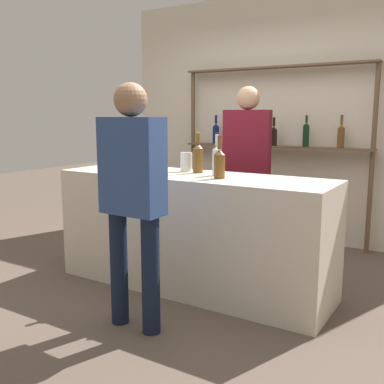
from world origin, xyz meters
The scene contains 12 objects.
ground_plane centered at (0.00, 0.00, 0.00)m, with size 16.00×16.00×0.00m, color brown.
bar_counter centered at (0.00, 0.00, 0.48)m, with size 2.33×0.68×0.96m, color beige.
back_wall centered at (0.00, 1.94, 1.40)m, with size 3.93×0.12×2.80m, color beige.
back_shelf centered at (-0.01, 1.76, 1.30)m, with size 2.20×0.18×1.97m.
counter_bottle_0 centered at (-0.02, 0.13, 1.09)m, with size 0.09×0.09×0.34m.
counter_bottle_1 centered at (0.19, 0.07, 1.09)m, with size 0.07×0.07×0.34m.
counter_bottle_2 centered at (-0.20, -0.15, 1.09)m, with size 0.09×0.09×0.34m.
counter_bottle_3 centered at (0.30, -0.08, 1.08)m, with size 0.09×0.09×0.32m.
ice_bucket centered at (-0.48, 0.05, 1.07)m, with size 0.24×0.24×0.23m.
cork_jar centered at (-0.16, 0.16, 1.04)m, with size 0.10×0.10×0.16m.
server_behind_counter centered at (0.06, 0.94, 1.01)m, with size 0.48×0.30×1.71m.
customer_center centered at (0.06, -0.84, 0.96)m, with size 0.44×0.22×1.64m.
Camera 1 is at (1.91, -3.09, 1.43)m, focal length 42.00 mm.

